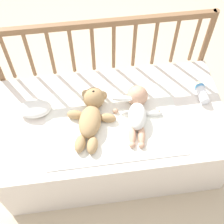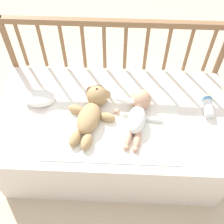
{
  "view_description": "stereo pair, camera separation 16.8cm",
  "coord_description": "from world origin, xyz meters",
  "px_view_note": "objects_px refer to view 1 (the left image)",
  "views": [
    {
      "loc": [
        -0.13,
        -0.96,
        1.89
      ],
      "look_at": [
        0.0,
        -0.01,
        0.5
      ],
      "focal_mm": 50.0,
      "sensor_mm": 36.0,
      "label": 1
    },
    {
      "loc": [
        0.04,
        -0.96,
        1.89
      ],
      "look_at": [
        0.0,
        -0.01,
        0.5
      ],
      "focal_mm": 50.0,
      "sensor_mm": 36.0,
      "label": 2
    }
  ],
  "objects_px": {
    "baby": "(137,109)",
    "baby_bottle": "(201,92)",
    "teddy_bear": "(91,114)",
    "small_pillow": "(35,109)"
  },
  "relations": [
    {
      "from": "teddy_bear",
      "to": "small_pillow",
      "type": "xyz_separation_m",
      "value": [
        -0.31,
        0.09,
        -0.02
      ]
    },
    {
      "from": "small_pillow",
      "to": "baby",
      "type": "bearing_deg",
      "value": -8.93
    },
    {
      "from": "baby",
      "to": "small_pillow",
      "type": "height_order",
      "value": "baby"
    },
    {
      "from": "baby_bottle",
      "to": "baby",
      "type": "bearing_deg",
      "value": -168.43
    },
    {
      "from": "small_pillow",
      "to": "baby_bottle",
      "type": "relative_size",
      "value": 1.26
    },
    {
      "from": "baby",
      "to": "small_pillow",
      "type": "distance_m",
      "value": 0.57
    },
    {
      "from": "baby",
      "to": "baby_bottle",
      "type": "relative_size",
      "value": 2.52
    },
    {
      "from": "baby_bottle",
      "to": "teddy_bear",
      "type": "bearing_deg",
      "value": -172.8
    },
    {
      "from": "baby",
      "to": "baby_bottle",
      "type": "height_order",
      "value": "baby"
    },
    {
      "from": "teddy_bear",
      "to": "small_pillow",
      "type": "distance_m",
      "value": 0.32
    }
  ]
}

